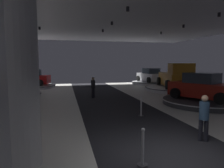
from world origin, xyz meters
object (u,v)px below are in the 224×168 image
(display_car_deep_right, at_px, (150,76))
(display_platform_far_left, at_px, (2,96))
(display_car_deep_left, at_px, (29,78))
(display_car_mid_right, at_px, (203,87))
(display_platform_mid_right, at_px, (203,101))
(display_platform_deep_right, at_px, (150,83))
(pickup_truck_far_right, at_px, (176,78))
(display_platform_deep_left, at_px, (29,86))
(visitor_walking_near, at_px, (204,115))
(display_platform_far_right, at_px, (175,89))
(pickup_truck_far_left, at_px, (4,82))
(visitor_walking_far, at_px, (93,86))
(column_left, at_px, (9,59))

(display_car_deep_right, xyz_separation_m, display_platform_far_left, (-15.26, -7.37, -0.89))
(display_platform_far_left, bearing_deg, display_car_deep_left, 81.68)
(display_platform_far_left, bearing_deg, display_car_deep_right, 25.79)
(display_car_deep_left, height_order, display_car_mid_right, display_car_mid_right)
(display_platform_mid_right, bearing_deg, display_platform_deep_right, 81.72)
(pickup_truck_far_right, relative_size, display_platform_deep_left, 1.03)
(display_car_deep_left, distance_m, visitor_walking_near, 19.40)
(display_platform_deep_right, distance_m, display_platform_deep_left, 14.36)
(display_platform_deep_right, height_order, display_platform_far_left, display_platform_far_left)
(display_platform_far_right, bearing_deg, display_platform_deep_right, 88.19)
(display_platform_mid_right, bearing_deg, pickup_truck_far_right, 75.47)
(display_platform_far_right, bearing_deg, display_platform_far_left, -176.21)
(display_platform_deep_left, relative_size, display_platform_mid_right, 1.06)
(pickup_truck_far_right, xyz_separation_m, display_platform_far_left, (-14.98, -0.69, -1.10))
(pickup_truck_far_left, relative_size, visitor_walking_far, 3.50)
(display_platform_far_left, height_order, pickup_truck_far_left, pickup_truck_far_left)
(column_left, distance_m, display_car_deep_right, 22.29)
(pickup_truck_far_right, xyz_separation_m, display_car_deep_left, (-14.02, 5.84, -0.23))
(column_left, height_order, display_platform_deep_right, column_left)
(display_platform_far_left, distance_m, visitor_walking_far, 6.97)
(display_platform_deep_right, bearing_deg, display_car_deep_left, -176.50)
(display_platform_deep_right, distance_m, display_car_mid_right, 13.00)
(pickup_truck_far_left, relative_size, visitor_walking_near, 3.50)
(pickup_truck_far_left, distance_m, visitor_walking_near, 14.08)
(display_platform_deep_left, xyz_separation_m, display_car_mid_right, (12.45, -11.96, 0.93))
(display_platform_deep_left, bearing_deg, visitor_walking_near, -64.61)
(display_car_deep_right, height_order, display_platform_mid_right, display_car_deep_right)
(visitor_walking_near, bearing_deg, display_car_deep_right, 71.90)
(display_platform_deep_left, xyz_separation_m, display_platform_mid_right, (12.46, -11.99, 0.02))
(display_platform_deep_left, height_order, display_platform_far_left, display_platform_far_left)
(column_left, relative_size, display_car_deep_left, 1.24)
(pickup_truck_far_left, bearing_deg, display_platform_far_right, 4.55)
(pickup_truck_far_left, bearing_deg, column_left, -74.58)
(pickup_truck_far_right, relative_size, display_platform_mid_right, 1.09)
(display_platform_deep_right, relative_size, display_platform_deep_left, 0.86)
(visitor_walking_far, bearing_deg, display_car_deep_right, 46.27)
(column_left, distance_m, display_car_deep_left, 18.17)
(pickup_truck_far_left, distance_m, visitor_walking_far, 6.64)
(display_platform_deep_right, distance_m, visitor_walking_far, 12.34)
(column_left, bearing_deg, display_car_mid_right, 30.82)
(display_platform_far_left, bearing_deg, display_platform_far_right, 3.79)
(display_platform_far_left, distance_m, display_platform_mid_right, 14.45)
(pickup_truck_far_right, bearing_deg, visitor_walking_far, -165.02)
(pickup_truck_far_right, distance_m, display_car_deep_left, 15.19)
(display_platform_far_left, height_order, visitor_walking_far, visitor_walking_far)
(display_car_deep_right, distance_m, display_platform_far_left, 16.97)
(display_platform_far_right, xyz_separation_m, display_platform_mid_right, (-1.67, -6.45, -0.01))
(display_car_mid_right, relative_size, visitor_walking_far, 2.86)
(column_left, bearing_deg, display_platform_far_right, 46.67)
(pickup_truck_far_right, distance_m, display_car_mid_right, 6.32)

